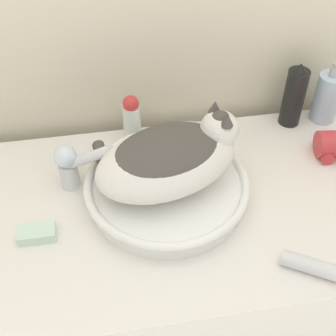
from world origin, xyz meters
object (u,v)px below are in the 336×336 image
at_px(faucet, 72,164).
at_px(soap_pump_bottle, 327,97).
at_px(cream_tube, 325,270).
at_px(cat, 170,156).
at_px(deodorant_stick, 132,119).
at_px(soap_bar, 37,233).
at_px(hairspray_can_black, 294,96).

height_order(faucet, soap_pump_bottle, soap_pump_bottle).
xyz_separation_m(soap_pump_bottle, cream_tube, (-0.19, -0.46, -0.05)).
distance_m(cat, soap_pump_bottle, 0.50).
bearing_deg(cream_tube, deodorant_stick, 124.60).
xyz_separation_m(cat, faucet, (-0.21, 0.07, -0.05)).
bearing_deg(soap_bar, hairspray_can_black, 23.23).
bearing_deg(hairspray_can_black, faucet, -165.83).
bearing_deg(faucet, soap_bar, -102.34).
bearing_deg(deodorant_stick, hairspray_can_black, -0.00).
bearing_deg(hairspray_can_black, deodorant_stick, 180.00).
bearing_deg(faucet, cream_tube, -15.32).
xyz_separation_m(hairspray_can_black, soap_bar, (-0.65, -0.28, -0.07)).
height_order(faucet, hairspray_can_black, hairspray_can_black).
height_order(cat, faucet, cat).
xyz_separation_m(faucet, cream_tube, (0.47, -0.32, -0.05)).
xyz_separation_m(soap_pump_bottle, hairspray_can_black, (-0.09, -0.00, 0.01)).
bearing_deg(cat, faucet, 144.86).
distance_m(cat, soap_bar, 0.32).
height_order(hairspray_can_black, soap_bar, hairspray_can_black).
distance_m(soap_pump_bottle, soap_bar, 0.80).
height_order(cream_tube, soap_bar, cream_tube).
bearing_deg(soap_bar, deodorant_stick, 50.24).
xyz_separation_m(faucet, soap_pump_bottle, (0.66, 0.14, 0.00)).
bearing_deg(hairspray_can_black, cream_tube, -101.82).
relative_size(cat, hairspray_can_black, 2.00).
distance_m(soap_pump_bottle, deodorant_stick, 0.51).
relative_size(faucet, soap_pump_bottle, 0.80).
relative_size(soap_pump_bottle, hairspray_can_black, 0.95).
distance_m(cat, hairspray_can_black, 0.42).
bearing_deg(faucet, deodorant_stick, 62.89).
bearing_deg(soap_pump_bottle, cream_tube, -112.20).
xyz_separation_m(cat, cream_tube, (0.26, -0.26, -0.11)).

